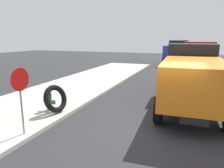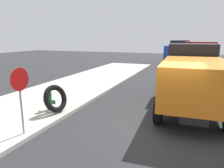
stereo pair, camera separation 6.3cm
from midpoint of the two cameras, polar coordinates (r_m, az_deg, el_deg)
ground_plane at (r=8.27m, az=14.01°, el=-11.63°), size 80.00×80.00×0.00m
sidewalk_curb at (r=11.00m, az=-21.96°, el=-5.67°), size 36.00×5.00×0.15m
fire_hydrant at (r=9.80m, az=-16.46°, el=-4.13°), size 0.26×0.58×0.87m
loose_tire at (r=9.38m, az=-14.91°, el=-3.83°), size 1.30×0.80×1.22m
stop_sign at (r=7.39m, az=-23.46°, el=-1.18°), size 0.76×0.08×2.25m
dump_truck_orange at (r=10.67m, az=21.17°, el=2.35°), size 7.10×3.05×3.00m
dump_truck_gray at (r=22.26m, az=22.96°, el=7.03°), size 7.09×3.01×3.00m
dump_truck_blue at (r=29.54m, az=17.51°, el=8.51°), size 7.08×2.98×3.00m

